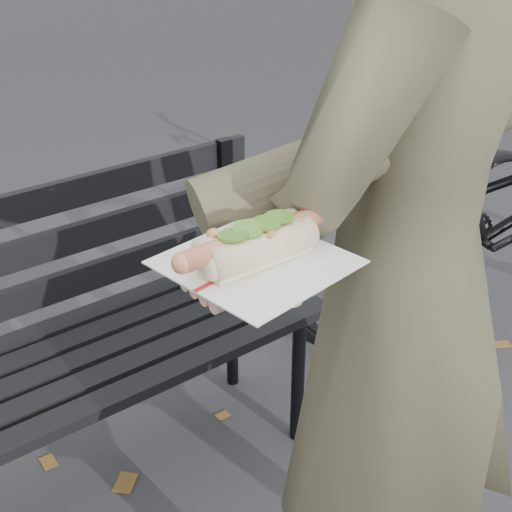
# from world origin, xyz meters

# --- Properties ---
(park_bench) EXTENTS (1.50, 0.44, 0.88)m
(park_bench) POSITION_xyz_m (0.02, 0.91, 0.52)
(park_bench) COLOR black
(park_bench) RESTS_ON ground
(person) EXTENTS (0.78, 0.61, 1.88)m
(person) POSITION_xyz_m (0.40, 0.07, 0.94)
(person) COLOR #4F4E35
(person) RESTS_ON ground
(held_hotdog) EXTENTS (0.62, 0.31, 0.20)m
(held_hotdog) POSITION_xyz_m (0.20, 0.04, 1.21)
(held_hotdog) COLOR #4F4E35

